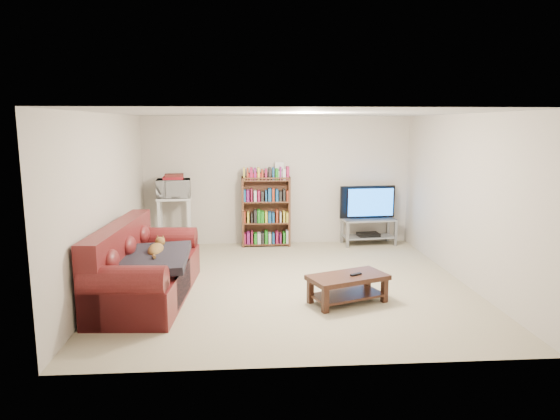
{
  "coord_description": "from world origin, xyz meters",
  "views": [
    {
      "loc": [
        -0.61,
        -6.84,
        2.25
      ],
      "look_at": [
        -0.1,
        0.4,
        1.0
      ],
      "focal_mm": 32.0,
      "sensor_mm": 36.0,
      "label": 1
    }
  ],
  "objects": [
    {
      "name": "television",
      "position": [
        1.71,
        2.24,
        0.8
      ],
      "size": [
        1.07,
        0.23,
        0.61
      ],
      "primitive_type": "imported",
      "rotation": [
        0.0,
        0.0,
        3.23
      ],
      "color": "black",
      "rests_on": "tv_stand"
    },
    {
      "name": "tv_stand",
      "position": [
        1.71,
        2.24,
        0.34
      ],
      "size": [
        1.02,
        0.53,
        0.49
      ],
      "rotation": [
        0.0,
        0.0,
        0.09
      ],
      "color": "#999EA3",
      "rests_on": "floor"
    },
    {
      "name": "bookshelf",
      "position": [
        -0.23,
        2.28,
        0.67
      ],
      "size": [
        0.9,
        0.28,
        1.3
      ],
      "rotation": [
        0.0,
        0.0,
        -0.0
      ],
      "color": "#502E1B",
      "rests_on": "floor"
    },
    {
      "name": "blanket",
      "position": [
        -1.8,
        -0.62,
        0.57
      ],
      "size": [
        0.91,
        1.17,
        0.19
      ],
      "primitive_type": "cube",
      "rotation": [
        0.05,
        -0.04,
        0.02
      ],
      "color": "black",
      "rests_on": "sofa"
    },
    {
      "name": "cat",
      "position": [
        -1.79,
        -0.41,
        0.63
      ],
      "size": [
        0.29,
        0.64,
        0.19
      ],
      "primitive_type": null,
      "rotation": [
        0.0,
        0.0,
        -0.06
      ],
      "color": "brown",
      "rests_on": "sofa"
    },
    {
      "name": "microwave_stand",
      "position": [
        -1.89,
        2.12,
        0.61
      ],
      "size": [
        0.63,
        0.48,
        0.96
      ],
      "rotation": [
        0.0,
        0.0,
        0.07
      ],
      "color": "silver",
      "rests_on": "floor"
    },
    {
      "name": "coffee_table",
      "position": [
        0.68,
        -0.83,
        0.25
      ],
      "size": [
        1.11,
        0.82,
        0.36
      ],
      "rotation": [
        0.0,
        0.0,
        0.37
      ],
      "color": "#371C13",
      "rests_on": "floor"
    },
    {
      "name": "game_boxes",
      "position": [
        -1.89,
        2.12,
        1.31
      ],
      "size": [
        0.37,
        0.33,
        0.05
      ],
      "primitive_type": "cube",
      "rotation": [
        0.0,
        0.0,
        0.07
      ],
      "color": "maroon",
      "rests_on": "microwave"
    },
    {
      "name": "shelf_clutter",
      "position": [
        -0.13,
        2.29,
        1.4
      ],
      "size": [
        0.66,
        0.2,
        0.28
      ],
      "rotation": [
        0.0,
        0.0,
        -0.0
      ],
      "color": "silver",
      "rests_on": "bookshelf"
    },
    {
      "name": "microwave",
      "position": [
        -1.89,
        2.12,
        1.12
      ],
      "size": [
        0.62,
        0.44,
        0.33
      ],
      "primitive_type": "imported",
      "rotation": [
        0.0,
        0.0,
        0.07
      ],
      "color": "silver",
      "rests_on": "microwave_stand"
    },
    {
      "name": "remote",
      "position": [
        0.78,
        -0.84,
        0.37
      ],
      "size": [
        0.16,
        0.12,
        0.02
      ],
      "primitive_type": "cube",
      "rotation": [
        0.0,
        0.0,
        0.52
      ],
      "color": "black",
      "rests_on": "coffee_table"
    },
    {
      "name": "floor",
      "position": [
        0.0,
        0.0,
        0.0
      ],
      "size": [
        5.0,
        5.0,
        0.0
      ],
      "primitive_type": "plane",
      "color": "#B8AB89",
      "rests_on": "ground"
    },
    {
      "name": "wall_left",
      "position": [
        -2.5,
        0.0,
        1.2
      ],
      "size": [
        0.0,
        5.0,
        5.0
      ],
      "primitive_type": "plane",
      "rotation": [
        1.57,
        0.0,
        1.57
      ],
      "color": "beige",
      "rests_on": "ground"
    },
    {
      "name": "ceiling",
      "position": [
        0.0,
        0.0,
        2.4
      ],
      "size": [
        5.0,
        5.0,
        0.0
      ],
      "primitive_type": "plane",
      "rotation": [
        3.14,
        0.0,
        0.0
      ],
      "color": "white",
      "rests_on": "ground"
    },
    {
      "name": "wall_back",
      "position": [
        0.0,
        2.5,
        1.2
      ],
      "size": [
        5.0,
        0.0,
        5.0
      ],
      "primitive_type": "plane",
      "rotation": [
        1.57,
        0.0,
        0.0
      ],
      "color": "beige",
      "rests_on": "ground"
    },
    {
      "name": "sofa",
      "position": [
        -1.98,
        -0.45,
        0.34
      ],
      "size": [
        1.13,
        2.36,
        0.98
      ],
      "rotation": [
        0.0,
        0.0,
        -0.06
      ],
      "color": "maroon",
      "rests_on": "floor"
    },
    {
      "name": "wall_front",
      "position": [
        0.0,
        -2.5,
        1.2
      ],
      "size": [
        5.0,
        0.0,
        5.0
      ],
      "primitive_type": "plane",
      "rotation": [
        -1.57,
        0.0,
        0.0
      ],
      "color": "beige",
      "rests_on": "ground"
    },
    {
      "name": "wall_right",
      "position": [
        2.5,
        0.0,
        1.2
      ],
      "size": [
        0.0,
        5.0,
        5.0
      ],
      "primitive_type": "plane",
      "rotation": [
        1.57,
        0.0,
        -1.57
      ],
      "color": "beige",
      "rests_on": "ground"
    },
    {
      "name": "dvd_player",
      "position": [
        1.71,
        2.24,
        0.19
      ],
      "size": [
        0.42,
        0.31,
        0.06
      ],
      "primitive_type": "cube",
      "rotation": [
        0.0,
        0.0,
        0.09
      ],
      "color": "black",
      "rests_on": "tv_stand"
    }
  ]
}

